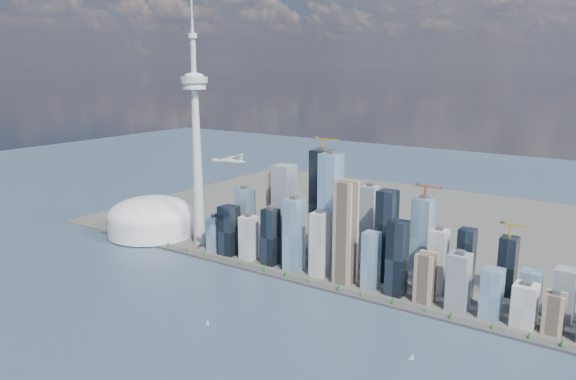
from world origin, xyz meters
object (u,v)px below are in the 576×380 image
Objects in this scene: dome_stadium at (152,218)px; airplane at (228,160)px; needle_tower at (196,137)px; sailboat_east at (412,357)px; sailboat_west at (207,323)px.

airplane reaches higher than dome_stadium.
sailboat_east is at bearing -19.57° from needle_tower.
airplane is 6.56× the size of sailboat_east.
dome_stadium is (-140.00, -10.00, -196.40)m from needle_tower.
needle_tower is at bearing 154.26° from sailboat_east.
airplane reaches higher than sailboat_east.
dome_stadium is at bearing 158.61° from sailboat_east.
sailboat_west is (420.73, -273.12, -36.37)m from dome_stadium.
sailboat_west is at bearing -73.25° from airplane.
airplane is at bearing -31.24° from needle_tower.
dome_stadium is at bearing 133.35° from sailboat_west.
needle_tower is at bearing 135.36° from airplane.
sailboat_east is at bearing -15.22° from dome_stadium.
needle_tower reaches higher than dome_stadium.
dome_stadium is at bearing -175.91° from needle_tower.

